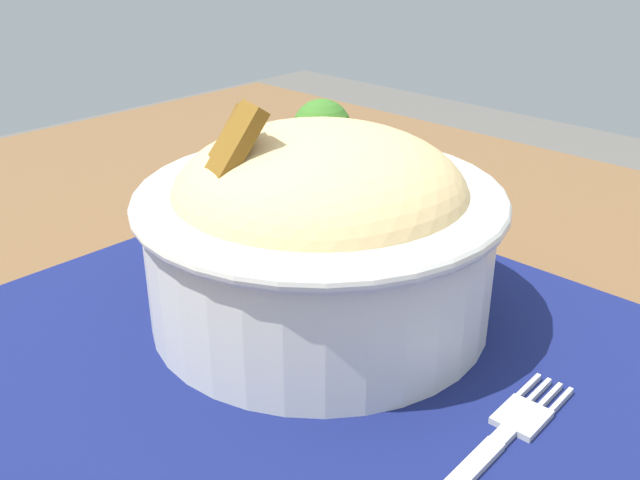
# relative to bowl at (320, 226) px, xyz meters

# --- Properties ---
(placemat) EXTENTS (0.46, 0.35, 0.00)m
(placemat) POSITION_rel_bowl_xyz_m (0.05, -0.03, -0.06)
(placemat) COLOR #11194C
(placemat) RESTS_ON table
(bowl) EXTENTS (0.22, 0.22, 0.14)m
(bowl) POSITION_rel_bowl_xyz_m (0.00, 0.00, 0.00)
(bowl) COLOR silver
(bowl) RESTS_ON placemat
(fork) EXTENTS (0.02, 0.13, 0.00)m
(fork) POSITION_rel_bowl_xyz_m (0.14, -0.03, -0.06)
(fork) COLOR #BABABA
(fork) RESTS_ON placemat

